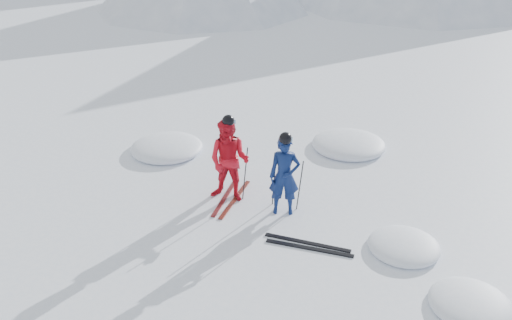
% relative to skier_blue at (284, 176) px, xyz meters
% --- Properties ---
extents(ground, '(160.00, 160.00, 0.00)m').
position_rel_skier_blue_xyz_m(ground, '(1.31, -0.53, -0.87)').
color(ground, white).
rests_on(ground, ground).
extents(skier_blue, '(0.74, 0.63, 1.73)m').
position_rel_skier_blue_xyz_m(skier_blue, '(0.00, 0.00, 0.00)').
color(skier_blue, '#0D1D4E').
rests_on(skier_blue, ground).
extents(skier_red, '(1.02, 0.85, 1.88)m').
position_rel_skier_blue_xyz_m(skier_red, '(-1.28, -0.03, 0.07)').
color(skier_red, red).
rests_on(skier_red, ground).
extents(pole_blue_left, '(0.12, 0.08, 1.15)m').
position_rel_skier_blue_xyz_m(pole_blue_left, '(-0.30, 0.15, -0.29)').
color(pole_blue_left, black).
rests_on(pole_blue_left, ground).
extents(pole_blue_right, '(0.12, 0.07, 1.15)m').
position_rel_skier_blue_xyz_m(pole_blue_right, '(0.25, 0.25, -0.29)').
color(pole_blue_right, black).
rests_on(pole_blue_right, ground).
extents(pole_red_left, '(0.12, 0.10, 1.25)m').
position_rel_skier_blue_xyz_m(pole_red_left, '(-1.58, 0.22, -0.24)').
color(pole_red_left, black).
rests_on(pole_red_left, ground).
extents(pole_red_right, '(0.12, 0.09, 1.25)m').
position_rel_skier_blue_xyz_m(pole_red_right, '(-0.98, 0.12, -0.24)').
color(pole_red_right, black).
rests_on(pole_red_right, ground).
extents(ski_worn_left, '(0.43, 1.68, 0.03)m').
position_rel_skier_blue_xyz_m(ski_worn_left, '(-1.40, -0.03, -0.85)').
color(ski_worn_left, black).
rests_on(ski_worn_left, ground).
extents(ski_worn_right, '(0.31, 1.70, 0.03)m').
position_rel_skier_blue_xyz_m(ski_worn_right, '(-1.16, -0.03, -0.85)').
color(ski_worn_right, black).
rests_on(ski_worn_right, ground).
extents(ski_loose_a, '(1.70, 0.30, 0.03)m').
position_rel_skier_blue_xyz_m(ski_loose_a, '(0.88, -0.83, -0.85)').
color(ski_loose_a, black).
rests_on(ski_loose_a, ground).
extents(ski_loose_b, '(1.69, 0.36, 0.03)m').
position_rel_skier_blue_xyz_m(ski_loose_b, '(0.98, -0.98, -0.85)').
color(ski_loose_b, black).
rests_on(ski_loose_b, ground).
extents(snow_lumps, '(9.47, 6.60, 0.42)m').
position_rel_skier_blue_xyz_m(snow_lumps, '(-0.41, 1.69, -0.87)').
color(snow_lumps, white).
rests_on(snow_lumps, ground).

